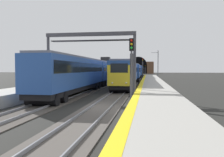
{
  "coord_description": "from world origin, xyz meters",
  "views": [
    {
      "loc": [
        -16.4,
        -3.3,
        2.86
      ],
      "look_at": [
        12.36,
        1.2,
        1.63
      ],
      "focal_mm": 36.74,
      "sensor_mm": 36.0,
      "label": 1
    }
  ],
  "objects_px": {
    "overhead_signal_gantry": "(90,48)",
    "catenary_mast_near": "(158,64)",
    "train_main_approaching": "(137,71)",
    "railway_signal_near": "(131,64)",
    "railway_signal_mid": "(143,67)",
    "train_adjacent_platform": "(94,72)",
    "railway_signal_far": "(145,69)"
  },
  "relations": [
    {
      "from": "overhead_signal_gantry",
      "to": "catenary_mast_near",
      "type": "relative_size",
      "value": 1.11
    },
    {
      "from": "train_main_approaching",
      "to": "railway_signal_near",
      "type": "bearing_deg",
      "value": 1.33
    },
    {
      "from": "railway_signal_mid",
      "to": "overhead_signal_gantry",
      "type": "relative_size",
      "value": 0.63
    },
    {
      "from": "railway_signal_mid",
      "to": "catenary_mast_near",
      "type": "relative_size",
      "value": 0.7
    },
    {
      "from": "railway_signal_near",
      "to": "railway_signal_mid",
      "type": "xyz_separation_m",
      "value": [
        42.55,
        0.0,
        0.02
      ]
    },
    {
      "from": "train_adjacent_platform",
      "to": "railway_signal_near",
      "type": "bearing_deg",
      "value": -154.88
    },
    {
      "from": "railway_signal_mid",
      "to": "overhead_signal_gantry",
      "type": "height_order",
      "value": "overhead_signal_gantry"
    },
    {
      "from": "train_adjacent_platform",
      "to": "catenary_mast_near",
      "type": "height_order",
      "value": "catenary_mast_near"
    },
    {
      "from": "overhead_signal_gantry",
      "to": "railway_signal_mid",
      "type": "bearing_deg",
      "value": -6.1
    },
    {
      "from": "railway_signal_near",
      "to": "railway_signal_mid",
      "type": "height_order",
      "value": "railway_signal_mid"
    },
    {
      "from": "train_adjacent_platform",
      "to": "overhead_signal_gantry",
      "type": "distance_m",
      "value": 11.94
    },
    {
      "from": "train_main_approaching",
      "to": "railway_signal_mid",
      "type": "bearing_deg",
      "value": 16.18
    },
    {
      "from": "train_main_approaching",
      "to": "overhead_signal_gantry",
      "type": "height_order",
      "value": "overhead_signal_gantry"
    },
    {
      "from": "railway_signal_far",
      "to": "railway_signal_near",
      "type": "bearing_deg",
      "value": 0.0
    },
    {
      "from": "train_adjacent_platform",
      "to": "railway_signal_far",
      "type": "height_order",
      "value": "train_adjacent_platform"
    },
    {
      "from": "railway_signal_far",
      "to": "overhead_signal_gantry",
      "type": "distance_m",
      "value": 97.07
    },
    {
      "from": "railway_signal_near",
      "to": "train_main_approaching",
      "type": "bearing_deg",
      "value": -177.74
    },
    {
      "from": "train_main_approaching",
      "to": "railway_signal_near",
      "type": "height_order",
      "value": "railway_signal_near"
    },
    {
      "from": "railway_signal_near",
      "to": "railway_signal_far",
      "type": "height_order",
      "value": "railway_signal_near"
    },
    {
      "from": "train_adjacent_platform",
      "to": "railway_signal_mid",
      "type": "distance_m",
      "value": 29.25
    },
    {
      "from": "catenary_mast_near",
      "to": "overhead_signal_gantry",
      "type": "bearing_deg",
      "value": 169.32
    },
    {
      "from": "railway_signal_far",
      "to": "overhead_signal_gantry",
      "type": "xyz_separation_m",
      "value": [
        -96.96,
        4.26,
        1.97
      ]
    },
    {
      "from": "railway_signal_far",
      "to": "overhead_signal_gantry",
      "type": "relative_size",
      "value": 0.54
    },
    {
      "from": "railway_signal_far",
      "to": "catenary_mast_near",
      "type": "relative_size",
      "value": 0.6
    },
    {
      "from": "train_adjacent_platform",
      "to": "railway_signal_near",
      "type": "height_order",
      "value": "railway_signal_near"
    },
    {
      "from": "railway_signal_far",
      "to": "train_main_approaching",
      "type": "bearing_deg",
      "value": -2.18
    },
    {
      "from": "railway_signal_near",
      "to": "catenary_mast_near",
      "type": "distance_m",
      "value": 47.85
    },
    {
      "from": "catenary_mast_near",
      "to": "railway_signal_far",
      "type": "bearing_deg",
      "value": 4.65
    },
    {
      "from": "railway_signal_near",
      "to": "railway_signal_far",
      "type": "distance_m",
      "value": 99.59
    },
    {
      "from": "railway_signal_mid",
      "to": "railway_signal_near",
      "type": "bearing_deg",
      "value": 0.0
    },
    {
      "from": "railway_signal_mid",
      "to": "overhead_signal_gantry",
      "type": "bearing_deg",
      "value": -6.1
    },
    {
      "from": "train_adjacent_platform",
      "to": "catenary_mast_near",
      "type": "distance_m",
      "value": 35.33
    }
  ]
}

